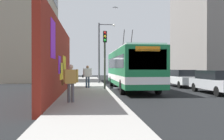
% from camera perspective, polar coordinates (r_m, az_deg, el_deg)
% --- Properties ---
extents(ground_plane, '(80.00, 80.00, 0.00)m').
position_cam_1_polar(ground_plane, '(19.54, -0.87, -4.64)').
color(ground_plane, black).
extents(sidewalk_slab, '(48.00, 3.20, 0.15)m').
position_cam_1_polar(sidewalk_slab, '(19.47, -5.58, -4.44)').
color(sidewalk_slab, gray).
rests_on(sidewalk_slab, ground_plane).
extents(graffiti_wall, '(13.21, 0.32, 4.36)m').
position_cam_1_polar(graffiti_wall, '(15.10, -12.21, 2.14)').
color(graffiti_wall, maroon).
rests_on(graffiti_wall, ground_plane).
extents(building_far_left, '(8.71, 6.55, 20.51)m').
position_cam_1_polar(building_far_left, '(34.10, -18.96, 14.89)').
color(building_far_left, '#9E937F').
rests_on(building_far_left, ground_plane).
extents(building_far_right, '(13.75, 7.60, 17.43)m').
position_cam_1_polar(building_far_right, '(41.28, 21.60, 10.15)').
color(building_far_right, gray).
rests_on(building_far_right, ground_plane).
extents(city_bus, '(11.31, 2.67, 5.00)m').
position_cam_1_polar(city_bus, '(19.69, 4.36, 0.61)').
color(city_bus, '#19723F').
rests_on(city_bus, ground_plane).
extents(parked_car_silver, '(4.85, 1.75, 1.58)m').
position_cam_1_polar(parked_car_silver, '(18.01, 23.00, -2.45)').
color(parked_car_silver, '#B7B7BC').
rests_on(parked_car_silver, ground_plane).
extents(parked_car_white, '(4.73, 1.81, 1.58)m').
position_cam_1_polar(parked_car_white, '(23.47, 15.91, -1.77)').
color(parked_car_white, white).
rests_on(parked_car_white, ground_plane).
extents(parked_car_red, '(4.12, 1.78, 1.58)m').
position_cam_1_polar(parked_car_red, '(29.55, 11.31, -1.31)').
color(parked_car_red, '#B21E19').
rests_on(parked_car_red, ground_plane).
extents(pedestrian_near_wall, '(0.23, 0.77, 1.75)m').
position_cam_1_polar(pedestrian_near_wall, '(11.49, -9.64, -2.29)').
color(pedestrian_near_wall, '#595960').
rests_on(pedestrian_near_wall, sidewalk_slab).
extents(pedestrian_midblock, '(0.24, 0.78, 1.79)m').
position_cam_1_polar(pedestrian_midblock, '(19.83, -5.73, -1.06)').
color(pedestrian_midblock, '#2D3F59').
rests_on(pedestrian_midblock, sidewalk_slab).
extents(traffic_light, '(0.49, 0.28, 4.37)m').
position_cam_1_polar(traffic_light, '(18.39, -1.67, 4.65)').
color(traffic_light, '#2D382D').
rests_on(traffic_light, sidewalk_slab).
extents(street_lamp, '(0.44, 1.81, 6.32)m').
position_cam_1_polar(street_lamp, '(25.82, -2.59, 5.04)').
color(street_lamp, '#4C4C51').
rests_on(street_lamp, sidewalk_slab).
extents(curbside_puddle, '(1.31, 1.31, 0.00)m').
position_cam_1_polar(curbside_puddle, '(21.43, 0.32, -4.19)').
color(curbside_puddle, black).
rests_on(curbside_puddle, ground_plane).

